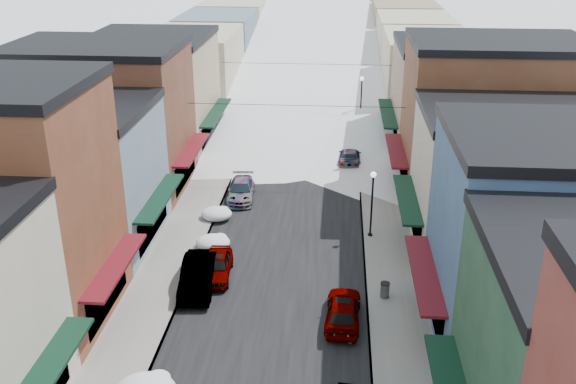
% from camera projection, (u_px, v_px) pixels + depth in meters
% --- Properties ---
extents(road, '(10.00, 160.00, 0.01)m').
position_uv_depth(road, '(308.00, 112.00, 68.70)').
color(road, black).
rests_on(road, ground).
extents(sidewalk_left, '(3.20, 160.00, 0.15)m').
position_uv_depth(sidewalk_left, '(247.00, 110.00, 69.15)').
color(sidewalk_left, gray).
rests_on(sidewalk_left, ground).
extents(sidewalk_right, '(3.20, 160.00, 0.15)m').
position_uv_depth(sidewalk_right, '(370.00, 113.00, 68.19)').
color(sidewalk_right, gray).
rests_on(sidewalk_right, ground).
extents(curb_left, '(0.10, 160.00, 0.15)m').
position_uv_depth(curb_left, '(261.00, 110.00, 69.04)').
color(curb_left, slate).
rests_on(curb_left, ground).
extents(curb_right, '(0.10, 160.00, 0.15)m').
position_uv_depth(curb_right, '(355.00, 112.00, 68.31)').
color(curb_right, slate).
rests_on(curb_right, ground).
extents(bldg_l_grayblue, '(11.30, 9.20, 9.00)m').
position_uv_depth(bldg_l_grayblue, '(70.00, 175.00, 39.46)').
color(bldg_l_grayblue, '#7A8DA3').
rests_on(bldg_l_grayblue, ground).
extents(bldg_l_brick_far, '(13.30, 9.20, 11.00)m').
position_uv_depth(bldg_l_brick_far, '(102.00, 118.00, 47.40)').
color(bldg_l_brick_far, brown).
rests_on(bldg_l_brick_far, ground).
extents(bldg_l_tan, '(11.30, 11.20, 10.00)m').
position_uv_depth(bldg_l_tan, '(153.00, 91.00, 56.69)').
color(bldg_l_tan, tan).
rests_on(bldg_l_tan, ground).
extents(bldg_r_blue, '(11.30, 9.20, 10.50)m').
position_uv_depth(bldg_r_blue, '(549.00, 239.00, 29.92)').
color(bldg_r_blue, '#38577F').
rests_on(bldg_r_blue, ground).
extents(bldg_r_cream, '(12.30, 9.20, 9.00)m').
position_uv_depth(bldg_r_cream, '(511.00, 182.00, 38.43)').
color(bldg_r_cream, beige).
rests_on(bldg_r_cream, ground).
extents(bldg_r_brick_far, '(13.30, 9.20, 11.50)m').
position_uv_depth(bldg_r_brick_far, '(491.00, 119.00, 46.16)').
color(bldg_r_brick_far, brown).
rests_on(bldg_r_brick_far, ground).
extents(bldg_r_tan, '(11.30, 11.20, 9.50)m').
position_uv_depth(bldg_r_tan, '(453.00, 97.00, 55.79)').
color(bldg_r_tan, '#91735F').
rests_on(bldg_r_tan, ground).
extents(distant_blocks, '(34.00, 55.00, 8.00)m').
position_uv_depth(distant_blocks, '(317.00, 38.00, 88.23)').
color(distant_blocks, gray).
rests_on(distant_blocks, ground).
extents(overhead_cables, '(16.40, 15.04, 0.04)m').
position_uv_depth(overhead_cables, '(301.00, 82.00, 54.81)').
color(overhead_cables, black).
rests_on(overhead_cables, ground).
extents(car_silver_sedan, '(1.86, 4.17, 1.39)m').
position_uv_depth(car_silver_sedan, '(217.00, 266.00, 36.80)').
color(car_silver_sedan, '#909398').
rests_on(car_silver_sedan, ground).
extents(car_dark_hatch, '(2.14, 5.10, 1.64)m').
position_uv_depth(car_dark_hatch, '(198.00, 275.00, 35.58)').
color(car_dark_hatch, black).
rests_on(car_dark_hatch, ground).
extents(car_silver_wagon, '(2.21, 4.73, 1.33)m').
position_uv_depth(car_silver_wagon, '(241.00, 190.00, 47.13)').
color(car_silver_wagon, gray).
rests_on(car_silver_wagon, ground).
extents(car_gray_suv, '(1.94, 4.43, 1.49)m').
position_uv_depth(car_gray_suv, '(343.00, 310.00, 32.58)').
color(car_gray_suv, gray).
rests_on(car_gray_suv, ground).
extents(car_black_sedan, '(2.04, 4.72, 1.35)m').
position_uv_depth(car_black_sedan, '(350.00, 157.00, 53.77)').
color(car_black_sedan, black).
rests_on(car_black_sedan, ground).
extents(car_lane_silver, '(2.16, 4.24, 1.38)m').
position_uv_depth(car_lane_silver, '(296.00, 118.00, 64.16)').
color(car_lane_silver, '#ADAFB5').
rests_on(car_lane_silver, ground).
extents(car_lane_white, '(3.53, 6.48, 1.72)m').
position_uv_depth(car_lane_white, '(326.00, 95.00, 71.84)').
color(car_lane_white, silver).
rests_on(car_lane_white, ground).
extents(trash_can, '(0.52, 0.52, 0.88)m').
position_uv_depth(trash_can, '(385.00, 290.00, 34.59)').
color(trash_can, '#535557').
rests_on(trash_can, sidewalk_right).
extents(streetlamp_near, '(0.37, 0.37, 4.42)m').
position_uv_depth(streetlamp_near, '(372.00, 196.00, 40.46)').
color(streetlamp_near, black).
rests_on(streetlamp_near, sidewalk_right).
extents(streetlamp_far, '(0.41, 0.41, 4.93)m').
position_uv_depth(streetlamp_far, '(361.00, 95.00, 62.45)').
color(streetlamp_far, black).
rests_on(streetlamp_far, sidewalk_right).
extents(snow_pile_mid, '(2.14, 2.52, 0.90)m').
position_uv_depth(snow_pile_mid, '(214.00, 242.00, 40.06)').
color(snow_pile_mid, white).
rests_on(snow_pile_mid, ground).
extents(snow_pile_far, '(2.12, 2.50, 0.90)m').
position_uv_depth(snow_pile_far, '(217.00, 213.00, 43.98)').
color(snow_pile_far, white).
rests_on(snow_pile_far, ground).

